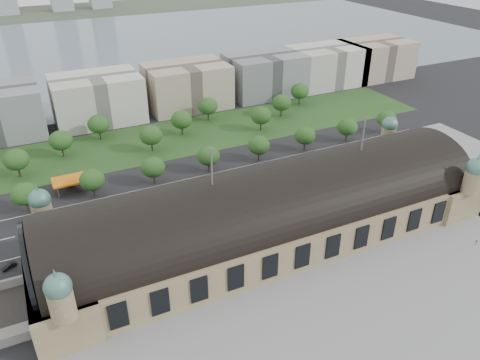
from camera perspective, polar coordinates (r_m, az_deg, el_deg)
name	(u,v)px	position (r m, az deg, el deg)	size (l,w,h in m)	color
ground	(269,238)	(159.77, 3.55, -7.02)	(900.00, 900.00, 0.00)	black
station	(270,212)	(153.94, 3.67, -3.93)	(150.00, 48.40, 44.30)	tan
plaza_south	(379,314)	(137.98, 16.60, -15.42)	(190.00, 48.00, 0.12)	gray
road_slab	(176,198)	(182.36, -7.80, -2.24)	(260.00, 26.00, 0.10)	black
grass_belt	(149,143)	(230.68, -11.08, 4.48)	(300.00, 45.00, 0.10)	#254A1D
petrol_station	(73,179)	(199.30, -19.68, 0.06)	(14.00, 13.00, 5.05)	orange
lake	(97,48)	(425.27, -16.99, 15.13)	(700.00, 320.00, 0.08)	slate
far_shore	(64,11)	(620.25, -20.64, 18.68)	(700.00, 120.00, 0.14)	#44513D
office_3	(97,99)	(260.38, -17.00, 9.47)	(45.00, 32.00, 24.00)	silver
office_4	(187,86)	(271.64, -6.49, 11.35)	(45.00, 32.00, 24.00)	#B2A38C
office_5	(265,75)	(291.17, 3.01, 12.71)	(45.00, 32.00, 24.00)	gray
office_6	(326,66)	(314.56, 10.44, 13.53)	(45.00, 32.00, 24.00)	silver
office_7	(375,59)	(339.03, 16.14, 14.01)	(45.00, 32.00, 24.00)	#B2A38C
tree_row_2	(24,194)	(186.17, -24.80, -1.57)	(9.60, 9.60, 11.52)	#2D2116
tree_row_3	(92,180)	(186.80, -17.59, 0.00)	(9.60, 9.60, 11.52)	#2D2116
tree_row_4	(153,167)	(190.48, -10.55, 1.53)	(9.60, 9.60, 11.52)	#2D2116
tree_row_5	(208,156)	(197.04, -3.86, 2.96)	(9.60, 9.60, 11.52)	#2D2116
tree_row_6	(259,145)	(206.20, 2.33, 4.24)	(9.60, 9.60, 11.52)	#2D2116
tree_row_7	(305,136)	(217.63, 7.94, 5.36)	(9.60, 9.60, 11.52)	#2D2116
tree_row_8	(348,127)	(230.99, 12.98, 6.32)	(9.60, 9.60, 11.52)	#2D2116
tree_row_9	(387,119)	(245.98, 17.44, 7.13)	(9.60, 9.60, 11.52)	#2D2116
tree_belt_3	(16,160)	(212.94, -25.63, 2.25)	(10.40, 10.40, 12.48)	#2D2116
tree_belt_4	(61,140)	(224.08, -21.03, 4.52)	(10.40, 10.40, 12.48)	#2D2116
tree_belt_5	(98,124)	(236.84, -16.87, 6.53)	(10.40, 10.40, 12.48)	#2D2116
tree_belt_6	(151,135)	(218.34, -10.80, 5.38)	(10.40, 10.40, 12.48)	#2D2116
tree_belt_7	(182,120)	(233.90, -7.14, 7.31)	(10.40, 10.40, 12.48)	#2D2116
tree_belt_8	(208,106)	(250.51, -3.93, 8.96)	(10.40, 10.40, 12.48)	#2D2116
tree_belt_9	(261,115)	(237.70, 2.58, 7.87)	(10.40, 10.40, 12.48)	#2D2116
tree_belt_10	(282,103)	(256.32, 5.09, 9.39)	(10.40, 10.40, 12.48)	#2D2116
tree_belt_11	(300,91)	(275.52, 7.29, 10.69)	(10.40, 10.40, 12.48)	#2D2116
traffic_car_2	(80,227)	(172.64, -18.94, -5.44)	(2.29, 4.97, 1.38)	black
traffic_car_3	(100,202)	(184.89, -16.74, -2.56)	(2.23, 5.49, 1.59)	maroon
traffic_car_5	(311,153)	(217.17, 8.68, 3.33)	(1.72, 4.92, 1.62)	#54565B
traffic_car_6	(355,156)	(218.44, 13.87, 2.91)	(2.36, 5.11, 1.42)	silver
parked_car_0	(9,266)	(162.86, -26.36, -9.41)	(1.62, 4.63, 1.53)	black
parked_car_1	(93,238)	(165.89, -17.50, -6.73)	(2.13, 4.61, 1.28)	maroon
parked_car_2	(127,235)	(163.60, -13.57, -6.59)	(2.24, 5.50, 1.60)	#1D1948
parked_car_3	(129,232)	(165.13, -13.41, -6.19)	(1.91, 4.74, 1.62)	#5B5F63
parked_car_4	(159,221)	(168.66, -9.89, -4.96)	(1.69, 4.84, 1.59)	white
parked_car_5	(163,220)	(169.24, -9.39, -4.80)	(2.48, 5.37, 1.49)	#989AA0
parked_car_6	(187,214)	(171.47, -6.43, -4.11)	(1.84, 4.52, 1.31)	black
bus_west	(194,207)	(173.52, -5.60, -3.26)	(2.61, 11.16, 3.11)	red
bus_mid	(267,181)	(189.15, 3.28, -0.12)	(3.12, 13.34, 3.72)	silver
bus_east	(277,183)	(188.67, 4.55, -0.38)	(2.49, 10.64, 2.96)	beige
pedestrian_0	(476,243)	(174.33, 26.87, -6.82)	(0.85, 0.49, 1.74)	gray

